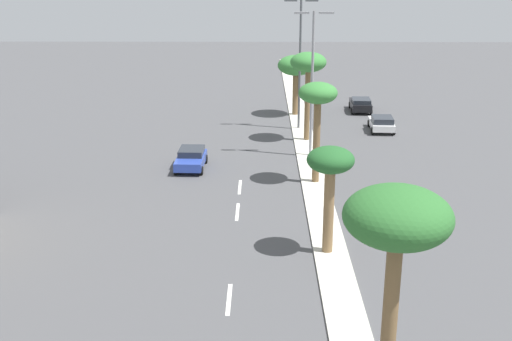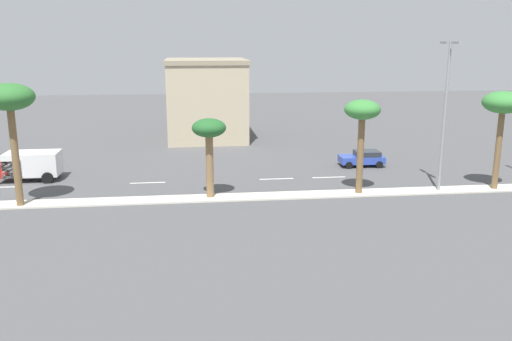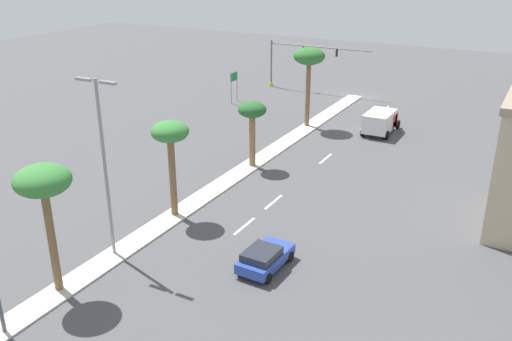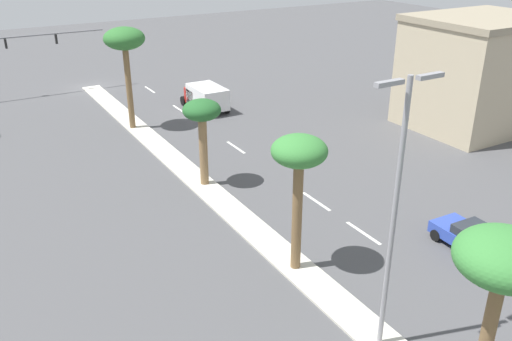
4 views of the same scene
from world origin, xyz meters
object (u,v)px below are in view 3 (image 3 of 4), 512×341
directional_road_sign (234,81)px  sedan_blue_inboard (265,257)px  palm_tree_outboard (252,114)px  palm_tree_leading (170,137)px  box_truck (381,121)px  palm_tree_mid (309,59)px  street_lamp_right (104,157)px  palm_tree_trailing (43,185)px  traffic_signal_gantry (294,59)px

directional_road_sign → sedan_blue_inboard: bearing=123.4°
palm_tree_outboard → palm_tree_leading: palm_tree_leading is taller
directional_road_sign → palm_tree_outboard: palm_tree_outboard is taller
palm_tree_outboard → sedan_blue_inboard: bearing=121.4°
sedan_blue_inboard → box_truck: box_truck is taller
box_truck → palm_tree_mid: bearing=11.4°
directional_road_sign → box_truck: (-19.34, 3.22, -1.43)m
street_lamp_right → directional_road_sign: bearing=-71.0°
palm_tree_mid → palm_tree_trailing: (-0.17, 34.59, -0.80)m
traffic_signal_gantry → palm_tree_leading: bearing=102.6°
palm_tree_mid → palm_tree_leading: palm_tree_mid is taller
palm_tree_leading → street_lamp_right: size_ratio=0.63×
palm_tree_outboard → box_truck: 16.47m
palm_tree_trailing → sedan_blue_inboard: palm_tree_trailing is taller
sedan_blue_inboard → traffic_signal_gantry: bearing=-67.3°
palm_tree_outboard → sedan_blue_inboard: (-8.64, 14.12, -3.97)m
directional_road_sign → palm_tree_outboard: 21.69m
traffic_signal_gantry → box_truck: 20.81m
directional_road_sign → street_lamp_right: street_lamp_right is taller
palm_tree_leading → box_truck: size_ratio=1.28×
palm_tree_mid → box_truck: 9.68m
palm_tree_leading → street_lamp_right: 6.21m
directional_road_sign → sedan_blue_inboard: directional_road_sign is taller
traffic_signal_gantry → street_lamp_right: 45.70m
palm_tree_mid → box_truck: palm_tree_mid is taller
palm_tree_outboard → street_lamp_right: (0.35, 17.15, 1.74)m
street_lamp_right → box_truck: size_ratio=2.05×
palm_tree_outboard → box_truck: bearing=-115.7°
directional_road_sign → palm_tree_outboard: size_ratio=0.66×
palm_tree_mid → sedan_blue_inboard: bearing=108.7°
street_lamp_right → sedan_blue_inboard: (-8.98, -3.02, -5.71)m
palm_tree_mid → sedan_blue_inboard: palm_tree_mid is taller
directional_road_sign → box_truck: bearing=170.5°
traffic_signal_gantry → palm_tree_outboard: traffic_signal_gantry is taller
palm_tree_outboard → street_lamp_right: size_ratio=0.52×
traffic_signal_gantry → palm_tree_trailing: size_ratio=1.94×
street_lamp_right → sedan_blue_inboard: 11.07m
directional_road_sign → palm_tree_mid: bearing=158.2°
palm_tree_leading → traffic_signal_gantry: bearing=-77.4°
box_truck → traffic_signal_gantry: bearing=-39.7°
palm_tree_leading → palm_tree_trailing: size_ratio=0.93×
palm_tree_mid → palm_tree_outboard: 13.24m
street_lamp_right → palm_tree_leading: bearing=-90.8°
palm_tree_mid → street_lamp_right: (-0.18, 30.14, -0.73)m
sedan_blue_inboard → box_truck: 28.68m
sedan_blue_inboard → palm_tree_outboard: bearing=-58.6°
traffic_signal_gantry → palm_tree_leading: palm_tree_leading is taller
palm_tree_trailing → sedan_blue_inboard: (-8.99, -7.47, -5.64)m
palm_tree_trailing → street_lamp_right: bearing=-90.1°
traffic_signal_gantry → sedan_blue_inboard: bearing=112.7°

